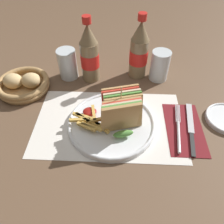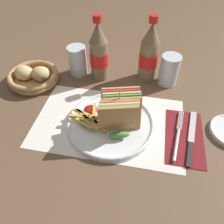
% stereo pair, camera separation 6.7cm
% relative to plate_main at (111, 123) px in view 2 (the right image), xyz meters
% --- Properties ---
extents(ground_plane, '(4.00, 4.00, 0.00)m').
position_rel_plate_main_xyz_m(ground_plane, '(0.03, -0.01, -0.01)').
color(ground_plane, brown).
extents(placemat, '(0.46, 0.29, 0.00)m').
position_rel_plate_main_xyz_m(placemat, '(-0.01, 0.01, -0.01)').
color(placemat, silver).
rests_on(placemat, ground_plane).
extents(plate_main, '(0.27, 0.27, 0.02)m').
position_rel_plate_main_xyz_m(plate_main, '(0.00, 0.00, 0.00)').
color(plate_main, white).
rests_on(plate_main, ground_plane).
extents(club_sandwich, '(0.13, 0.12, 0.14)m').
position_rel_plate_main_xyz_m(club_sandwich, '(0.03, -0.01, 0.06)').
color(club_sandwich, tan).
rests_on(club_sandwich, plate_main).
extents(fries_pile, '(0.12, 0.10, 0.02)m').
position_rel_plate_main_xyz_m(fries_pile, '(-0.07, -0.01, 0.02)').
color(fries_pile, gold).
rests_on(fries_pile, plate_main).
extents(ketchup_blob, '(0.04, 0.04, 0.02)m').
position_rel_plate_main_xyz_m(ketchup_blob, '(-0.07, 0.03, 0.02)').
color(ketchup_blob, maroon).
rests_on(ketchup_blob, plate_main).
extents(napkin, '(0.11, 0.21, 0.00)m').
position_rel_plate_main_xyz_m(napkin, '(0.22, -0.00, -0.01)').
color(napkin, maroon).
rests_on(napkin, ground_plane).
extents(fork, '(0.04, 0.19, 0.01)m').
position_rel_plate_main_xyz_m(fork, '(0.20, -0.02, -0.00)').
color(fork, silver).
rests_on(fork, napkin).
extents(knife, '(0.04, 0.21, 0.00)m').
position_rel_plate_main_xyz_m(knife, '(0.24, -0.01, -0.00)').
color(knife, black).
rests_on(knife, napkin).
extents(coke_bottle_near, '(0.07, 0.07, 0.24)m').
position_rel_plate_main_xyz_m(coke_bottle_near, '(-0.09, 0.24, 0.09)').
color(coke_bottle_near, '#7A6647').
rests_on(coke_bottle_near, ground_plane).
extents(coke_bottle_far, '(0.07, 0.07, 0.24)m').
position_rel_plate_main_xyz_m(coke_bottle_far, '(0.09, 0.27, 0.09)').
color(coke_bottle_far, '#7A6647').
rests_on(coke_bottle_far, ground_plane).
extents(glass_near, '(0.07, 0.07, 0.11)m').
position_rel_plate_main_xyz_m(glass_near, '(0.17, 0.25, 0.04)').
color(glass_near, silver).
rests_on(glass_near, ground_plane).
extents(glass_far, '(0.07, 0.07, 0.11)m').
position_rel_plate_main_xyz_m(glass_far, '(-0.18, 0.25, 0.04)').
color(glass_far, silver).
rests_on(glass_far, ground_plane).
extents(bread_basket, '(0.18, 0.18, 0.06)m').
position_rel_plate_main_xyz_m(bread_basket, '(-0.33, 0.16, 0.01)').
color(bread_basket, '#AD8451').
rests_on(bread_basket, ground_plane).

